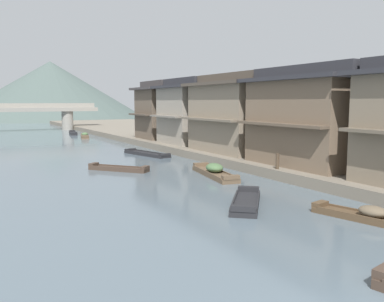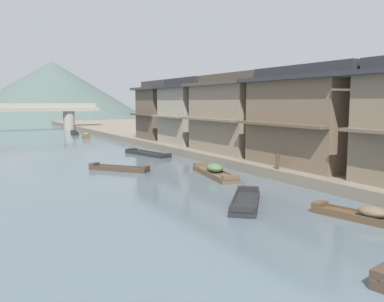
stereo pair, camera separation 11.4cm
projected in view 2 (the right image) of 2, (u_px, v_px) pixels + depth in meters
The scene contains 15 objects.
riverbank_right at pixel (242, 144), 41.83m from camera, with size 18.00×110.00×0.62m, color slate.
boat_moored_nearest at pixel (245, 202), 18.03m from camera, with size 3.44×3.79×0.48m.
boat_moored_second at pixel (119, 169), 27.26m from camera, with size 3.33×3.77×0.41m.
boat_moored_third at pixel (372, 217), 15.51m from camera, with size 1.93×4.82×0.64m.
boat_moored_far at pixel (147, 154), 35.16m from camera, with size 2.31×5.41×0.36m.
boat_midriver_drifting at pixel (215, 172), 25.22m from camera, with size 2.11×5.45×0.80m.
boat_midriver_upstream at pixel (86, 136), 51.99m from camera, with size 1.64×3.63×0.70m.
boat_upstream_distant at pixel (75, 133), 57.81m from camera, with size 1.55×4.48×0.46m.
house_waterfront_tall at pixel (312, 117), 25.52m from camera, with size 6.01×8.23×6.14m.
house_waterfront_narrow at pixel (242, 114), 32.73m from camera, with size 6.84×8.21×6.14m.
house_waterfront_far at pixel (192, 112), 39.01m from camera, with size 5.96×6.38×6.14m.
house_waterfront_end at pixel (163, 110), 44.31m from camera, with size 5.53×5.68×6.14m.
mooring_post_dock_mid at pixel (278, 161), 24.07m from camera, with size 0.20×0.20×0.92m, color #473828.
stone_bridge at pixel (22, 113), 63.31m from camera, with size 23.67×2.40×4.34m.
hill_far_west at pixel (53, 90), 110.55m from camera, with size 51.02×51.02×15.31m, color #4C5B56.
Camera 2 is at (-7.61, -4.00, 4.55)m, focal length 38.39 mm.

